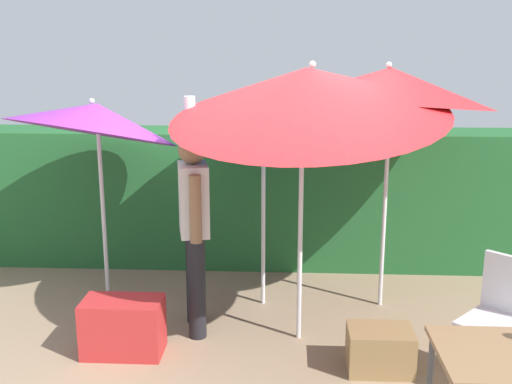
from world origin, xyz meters
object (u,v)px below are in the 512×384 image
Objects in this scene: cooler_box at (123,327)px; umbrella_yellow at (389,86)px; umbrella_orange at (264,122)px; umbrella_navy at (95,119)px; chair_plastic at (504,316)px; crate_cardboard at (380,350)px; umbrella_rainbow at (307,92)px; person_vendor at (194,219)px.

umbrella_yellow is at bearing 25.98° from cooler_box.
cooler_box is (-2.05, -1.00, -1.73)m from umbrella_yellow.
umbrella_yellow is 2.86m from cooler_box.
umbrella_orange is 0.90× the size of umbrella_navy.
crate_cardboard is at bearing 168.30° from chair_plastic.
umbrella_navy is 4.44× the size of crate_cardboard.
umbrella_rainbow is at bearing -62.92° from umbrella_orange.
crate_cardboard is (0.88, -1.12, -1.49)m from umbrella_orange.
umbrella_orange is 2.38m from chair_plastic.
umbrella_rainbow is 0.80m from umbrella_orange.
person_vendor is 2.35m from chair_plastic.
chair_plastic is (0.62, -1.31, -1.43)m from umbrella_yellow.
umbrella_yellow is 2.03m from chair_plastic.
umbrella_rainbow is 2.65× the size of chair_plastic.
umbrella_yellow is 1.95m from person_vendor.
umbrella_rainbow reaches higher than umbrella_yellow.
person_vendor is at bearing -30.35° from umbrella_navy.
umbrella_yellow is 3.73× the size of cooler_box.
cooler_box is 1.90m from crate_cardboard.
person_vendor is 0.97m from cooler_box.
umbrella_yellow reaches higher than cooler_box.
person_vendor is 3.17× the size of cooler_box.
umbrella_navy is 2.29× the size of chair_plastic.
umbrella_orange is 3.09× the size of cooler_box.
umbrella_rainbow is 1.25× the size of person_vendor.
umbrella_rainbow is at bearing -7.95° from person_vendor.
chair_plastic is at bearing -64.63° from umbrella_yellow.
person_vendor is 4.09× the size of crate_cardboard.
umbrella_orange is (-0.34, 0.66, -0.30)m from umbrella_rainbow.
umbrella_yellow is at bearing 44.63° from umbrella_rainbow.
umbrella_orange reaches higher than chair_plastic.
umbrella_orange reaches higher than crate_cardboard.
umbrella_yellow reaches higher than umbrella_orange.
cooler_box is (-2.67, 0.31, -0.30)m from chair_plastic.
chair_plastic is at bearing -6.53° from cooler_box.
umbrella_rainbow is 1.92m from crate_cardboard.
umbrella_orange is at bearing 45.82° from person_vendor.
chair_plastic is (3.10, -1.27, -1.15)m from umbrella_navy.
umbrella_navy is 2.98m from crate_cardboard.
umbrella_navy is 1.09× the size of person_vendor.
crate_cardboard is (0.54, -0.45, -1.78)m from umbrella_rainbow.
umbrella_orange is 3.98× the size of crate_cardboard.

